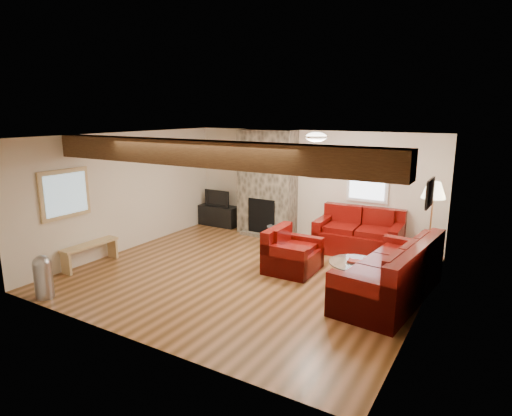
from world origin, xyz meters
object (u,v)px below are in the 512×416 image
at_px(coffee_table, 355,274).
at_px(tv_cabinet, 219,216).
at_px(television, 219,198).
at_px(sofa_three, 390,269).
at_px(loveseat, 359,231).
at_px(armchair_red, 293,250).
at_px(floor_lamp, 433,195).

height_order(coffee_table, tv_cabinet, tv_cabinet).
bearing_deg(television, coffee_table, -25.82).
distance_m(sofa_three, tv_cabinet, 5.41).
xyz_separation_m(tv_cabinet, television, (0.00, 0.00, 0.47)).
bearing_deg(coffee_table, loveseat, 105.84).
xyz_separation_m(armchair_red, television, (-3.09, 1.95, 0.34)).
height_order(sofa_three, television, television).
relative_size(loveseat, television, 2.37).
distance_m(tv_cabinet, floor_lamp, 5.42).
relative_size(television, floor_lamp, 0.44).
relative_size(armchair_red, coffee_table, 1.12).
height_order(sofa_three, tv_cabinet, sofa_three).
xyz_separation_m(loveseat, tv_cabinet, (-3.81, 0.30, -0.20)).
distance_m(coffee_table, television, 4.83).
distance_m(loveseat, floor_lamp, 1.77).
bearing_deg(television, floor_lamp, -6.99).
relative_size(sofa_three, loveseat, 1.40).
bearing_deg(coffee_table, floor_lamp, 57.36).
xyz_separation_m(loveseat, floor_lamp, (1.44, -0.34, 0.97)).
relative_size(sofa_three, armchair_red, 2.46).
bearing_deg(coffee_table, tv_cabinet, 154.18).
bearing_deg(floor_lamp, loveseat, 166.53).
relative_size(loveseat, armchair_red, 1.76).
xyz_separation_m(tv_cabinet, floor_lamp, (5.25, -0.64, 1.17)).
bearing_deg(coffee_table, television, 154.18).
height_order(coffee_table, television, television).
height_order(armchair_red, television, television).
bearing_deg(sofa_three, loveseat, -143.91).
distance_m(armchair_red, tv_cabinet, 3.66).
bearing_deg(armchair_red, sofa_three, -99.69).
height_order(loveseat, tv_cabinet, loveseat).
bearing_deg(armchair_red, television, 56.53).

